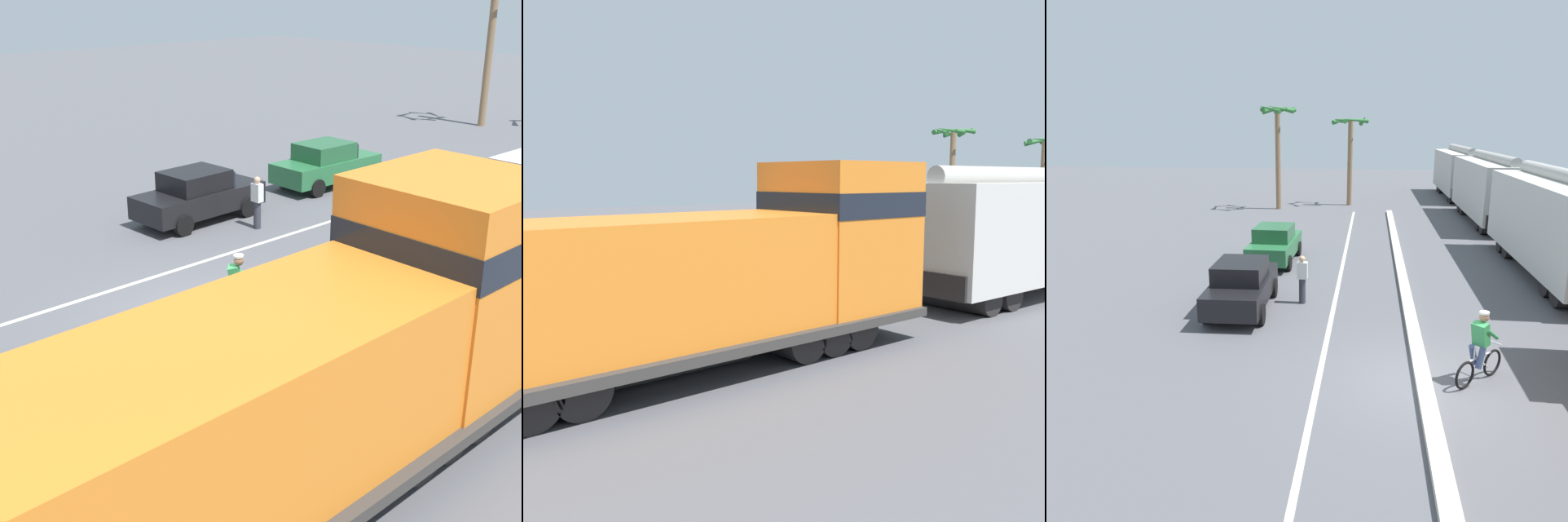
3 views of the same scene
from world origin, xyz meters
TOP-DOWN VIEW (x-y plane):
  - ground_plane at (0.00, 0.00)m, footprint 120.00×120.00m
  - median_curb at (0.00, 6.00)m, footprint 0.36×36.00m
  - lane_stripe at (-2.40, 6.00)m, footprint 0.14×36.00m
  - locomotive at (5.91, -2.70)m, footprint 3.10×11.61m
  - parked_car_black at (-5.30, 4.27)m, footprint 1.96×4.26m
  - parked_car_green at (-5.34, 10.18)m, footprint 1.89×4.23m
  - cyclist at (1.25, 0.19)m, footprint 1.27×1.24m
  - palm_tree_far at (-7.77, 24.69)m, footprint 2.58×2.71m
  - pedestrian_by_cars at (-3.47, 5.08)m, footprint 0.34×0.22m

SIDE VIEW (x-z plane):
  - ground_plane at x=0.00m, z-range 0.00..0.00m
  - lane_stripe at x=-2.40m, z-range 0.00..0.01m
  - median_curb at x=0.00m, z-range 0.00..0.16m
  - parked_car_black at x=-5.30m, z-range 0.01..1.63m
  - parked_car_green at x=-5.34m, z-range 0.01..1.63m
  - cyclist at x=1.25m, z-range -0.04..1.67m
  - pedestrian_by_cars at x=-3.47m, z-range 0.04..1.66m
  - locomotive at x=5.91m, z-range -0.30..3.90m
  - palm_tree_far at x=-7.77m, z-range 1.71..8.92m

